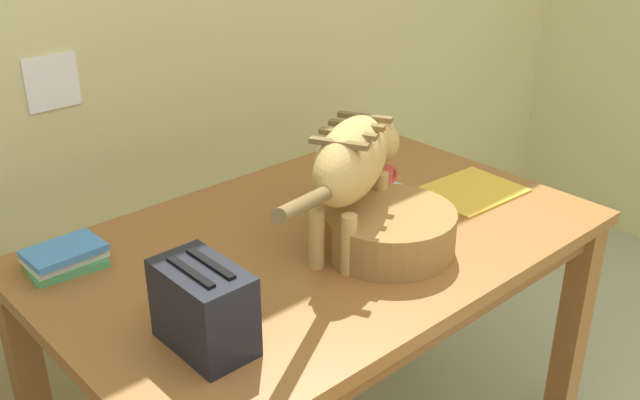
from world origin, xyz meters
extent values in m
cube|color=white|center=(-0.33, 2.02, 1.05)|extent=(0.14, 0.01, 0.14)
cube|color=brown|center=(0.02, 1.37, 0.72)|extent=(1.36, 0.87, 0.03)
cube|color=brown|center=(0.02, 1.37, 0.67)|extent=(1.28, 0.79, 0.07)
cube|color=brown|center=(0.65, 0.99, 0.35)|extent=(0.07, 0.07, 0.70)
cube|color=brown|center=(-0.61, 1.75, 0.35)|extent=(0.07, 0.07, 0.70)
cube|color=brown|center=(0.65, 1.75, 0.35)|extent=(0.07, 0.07, 0.70)
ellipsoid|color=tan|center=(0.04, 1.29, 0.96)|extent=(0.38, 0.29, 0.18)
cube|color=brown|center=(-0.04, 1.25, 1.03)|extent=(0.08, 0.13, 0.01)
cube|color=brown|center=(0.02, 1.28, 1.03)|extent=(0.08, 0.13, 0.01)
cube|color=brown|center=(0.08, 1.31, 1.03)|extent=(0.08, 0.13, 0.01)
cube|color=brown|center=(0.13, 1.33, 1.03)|extent=(0.08, 0.13, 0.01)
cylinder|color=tan|center=(0.14, 1.38, 0.81)|extent=(0.04, 0.04, 0.14)
cylinder|color=tan|center=(0.17, 1.31, 0.81)|extent=(0.04, 0.04, 0.14)
cylinder|color=tan|center=(-0.08, 1.27, 0.81)|extent=(0.04, 0.04, 0.14)
cylinder|color=tan|center=(-0.05, 1.20, 0.81)|extent=(0.04, 0.04, 0.14)
sphere|color=tan|center=(0.24, 1.39, 0.92)|extent=(0.11, 0.11, 0.11)
cone|color=tan|center=(0.22, 1.42, 0.97)|extent=(0.04, 0.04, 0.04)
cone|color=tan|center=(0.25, 1.36, 0.97)|extent=(0.04, 0.04, 0.04)
cylinder|color=brown|center=(-0.21, 1.16, 0.98)|extent=(0.24, 0.14, 0.09)
cylinder|color=#ADBBB0|center=(0.24, 1.39, 0.75)|extent=(0.22, 0.22, 0.04)
cylinder|color=#D33C34|center=(0.24, 1.39, 0.81)|extent=(0.08, 0.08, 0.08)
torus|color=#D33C34|center=(0.29, 1.39, 0.81)|extent=(0.06, 0.01, 0.06)
cube|color=gold|center=(0.51, 1.28, 0.74)|extent=(0.28, 0.23, 0.01)
cube|color=#4B9859|center=(-0.51, 1.65, 0.74)|extent=(0.18, 0.13, 0.02)
cube|color=silver|center=(-0.51, 1.66, 0.76)|extent=(0.17, 0.11, 0.02)
cube|color=#4280C1|center=(-0.51, 1.64, 0.78)|extent=(0.17, 0.12, 0.02)
cylinder|color=olive|center=(0.10, 1.21, 0.79)|extent=(0.32, 0.32, 0.10)
cylinder|color=#422E17|center=(0.10, 1.21, 0.79)|extent=(0.26, 0.26, 0.09)
cube|color=black|center=(-0.44, 1.19, 0.82)|extent=(0.12, 0.20, 0.17)
cube|color=black|center=(-0.46, 1.19, 0.91)|extent=(0.02, 0.14, 0.01)
cube|color=black|center=(-0.42, 1.19, 0.91)|extent=(0.02, 0.14, 0.01)
camera|label=1|loc=(-1.05, 0.19, 1.59)|focal=41.04mm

